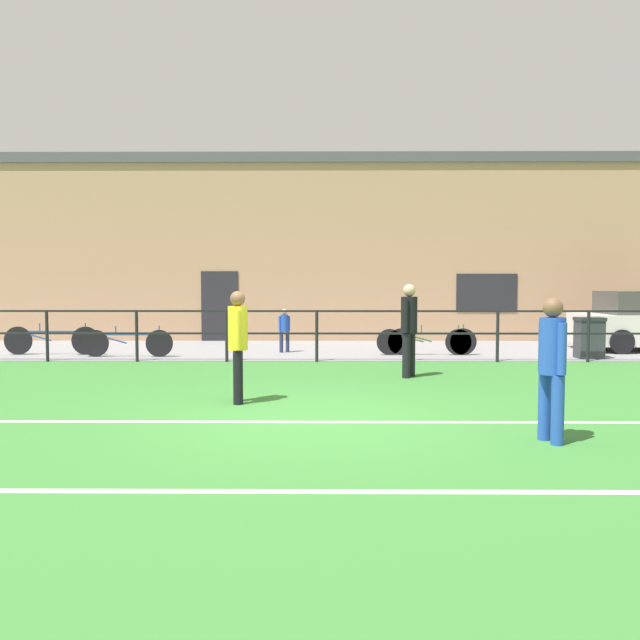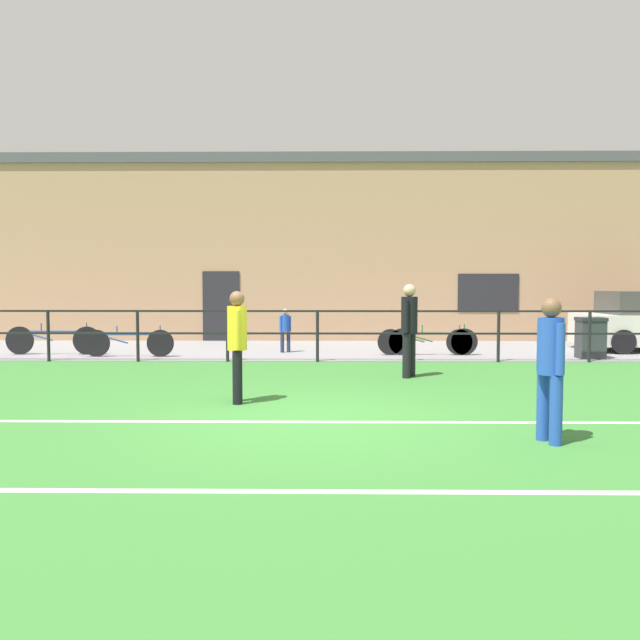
# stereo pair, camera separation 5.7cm
# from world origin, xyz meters

# --- Properties ---
(ground) EXTENTS (60.00, 44.00, 0.04)m
(ground) POSITION_xyz_m (0.00, 0.00, -0.02)
(ground) COLOR #387A33
(field_line_touchline) EXTENTS (36.00, 0.11, 0.00)m
(field_line_touchline) POSITION_xyz_m (0.00, -0.20, 0.00)
(field_line_touchline) COLOR white
(field_line_touchline) RESTS_ON ground
(field_line_hash) EXTENTS (36.00, 0.11, 0.00)m
(field_line_hash) POSITION_xyz_m (0.00, -2.91, 0.00)
(field_line_hash) COLOR white
(field_line_hash) RESTS_ON ground
(pavement_strip) EXTENTS (48.00, 5.00, 0.02)m
(pavement_strip) POSITION_xyz_m (0.00, 8.50, 0.01)
(pavement_strip) COLOR gray
(pavement_strip) RESTS_ON ground
(perimeter_fence) EXTENTS (36.07, 0.07, 1.15)m
(perimeter_fence) POSITION_xyz_m (0.00, 6.00, 0.75)
(perimeter_fence) COLOR black
(perimeter_fence) RESTS_ON ground
(clubhouse_facade) EXTENTS (28.00, 2.56, 5.61)m
(clubhouse_facade) POSITION_xyz_m (0.00, 12.20, 2.81)
(clubhouse_facade) COLOR tan
(clubhouse_facade) RESTS_ON ground
(player_goalkeeper) EXTENTS (0.30, 0.43, 1.73)m
(player_goalkeeper) POSITION_xyz_m (1.74, 3.69, 0.98)
(player_goalkeeper) COLOR black
(player_goalkeeper) RESTS_ON ground
(player_striker) EXTENTS (0.28, 0.42, 1.59)m
(player_striker) POSITION_xyz_m (2.66, -1.21, 0.90)
(player_striker) COLOR blue
(player_striker) RESTS_ON ground
(player_winger) EXTENTS (0.29, 0.44, 1.63)m
(player_winger) POSITION_xyz_m (-1.08, 1.10, 0.93)
(player_winger) COLOR black
(player_winger) RESTS_ON ground
(soccer_ball_match) EXTENTS (0.22, 0.22, 0.22)m
(soccer_ball_match) POSITION_xyz_m (4.82, 5.34, 0.11)
(soccer_ball_match) COLOR #E5E04C
(soccer_ball_match) RESTS_ON ground
(spectator_child) EXTENTS (0.29, 0.19, 1.09)m
(spectator_child) POSITION_xyz_m (-0.83, 7.77, 0.64)
(spectator_child) COLOR #232D4C
(spectator_child) RESTS_ON pavement_strip
(bicycle_parked_0) EXTENTS (2.27, 0.04, 0.73)m
(bicycle_parked_0) POSITION_xyz_m (2.55, 7.20, 0.35)
(bicycle_parked_0) COLOR black
(bicycle_parked_0) RESTS_ON pavement_strip
(bicycle_parked_1) EXTENTS (2.14, 0.04, 0.73)m
(bicycle_parked_1) POSITION_xyz_m (-4.46, 6.76, 0.35)
(bicycle_parked_1) COLOR black
(bicycle_parked_1) RESTS_ON pavement_strip
(bicycle_parked_2) EXTENTS (2.13, 0.04, 0.74)m
(bicycle_parked_2) POSITION_xyz_m (2.75, 7.20, 0.36)
(bicycle_parked_2) COLOR black
(bicycle_parked_2) RESTS_ON pavement_strip
(bicycle_parked_3) EXTENTS (2.31, 0.04, 0.77)m
(bicycle_parked_3) POSITION_xyz_m (-6.42, 7.20, 0.37)
(bicycle_parked_3) COLOR black
(bicycle_parked_3) RESTS_ON pavement_strip
(trash_bin_0) EXTENTS (0.59, 0.50, 0.94)m
(trash_bin_0) POSITION_xyz_m (6.25, 6.57, 0.50)
(trash_bin_0) COLOR #33383D
(trash_bin_0) RESTS_ON pavement_strip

